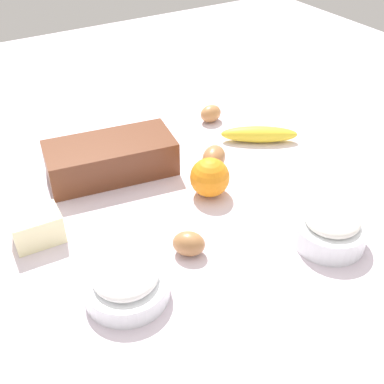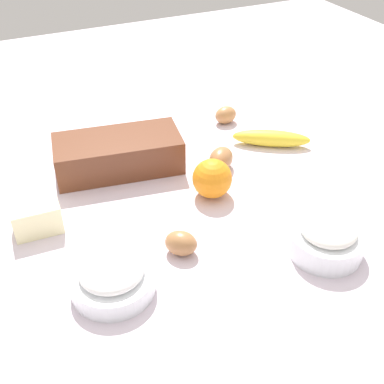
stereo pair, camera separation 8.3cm
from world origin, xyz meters
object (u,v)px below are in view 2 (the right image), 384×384
at_px(egg_near_butter, 181,243).
at_px(banana, 271,138).
at_px(sugar_bowl, 112,277).
at_px(butter_block, 37,217).
at_px(flour_bowl, 327,238).
at_px(loaf_pan, 118,153).
at_px(egg_loose, 226,115).
at_px(orange_fruit, 212,179).
at_px(egg_beside_bowl, 221,159).

bearing_deg(egg_near_butter, banana, 35.69).
xyz_separation_m(sugar_bowl, butter_block, (-0.09, 0.21, 0.00)).
bearing_deg(sugar_bowl, banana, 30.27).
bearing_deg(sugar_bowl, egg_near_butter, 13.61).
distance_m(flour_bowl, sugar_bowl, 0.39).
relative_size(loaf_pan, banana, 1.56).
height_order(loaf_pan, sugar_bowl, loaf_pan).
height_order(sugar_bowl, butter_block, sugar_bowl).
distance_m(butter_block, egg_loose, 0.58).
relative_size(sugar_bowl, egg_near_butter, 2.37).
xyz_separation_m(banana, egg_near_butter, (-0.35, -0.25, 0.00)).
xyz_separation_m(loaf_pan, banana, (0.37, -0.06, -0.02)).
distance_m(flour_bowl, butter_block, 0.55).
bearing_deg(loaf_pan, flour_bowl, -49.47).
relative_size(sugar_bowl, egg_loose, 2.39).
bearing_deg(butter_block, banana, 7.66).
xyz_separation_m(banana, egg_loose, (-0.05, 0.15, 0.00)).
relative_size(banana, egg_loose, 3.18).
relative_size(orange_fruit, egg_beside_bowl, 1.16).
relative_size(orange_fruit, egg_near_butter, 1.39).
distance_m(orange_fruit, egg_loose, 0.32).
relative_size(butter_block, egg_loose, 1.50).
bearing_deg(loaf_pan, egg_beside_bowl, -15.78).
height_order(loaf_pan, egg_loose, loaf_pan).
bearing_deg(egg_loose, egg_near_butter, -127.23).
bearing_deg(egg_beside_bowl, sugar_bowl, -143.26).
bearing_deg(butter_block, egg_near_butter, -38.14).
height_order(flour_bowl, banana, flour_bowl).
bearing_deg(egg_loose, flour_bowl, -97.48).
xyz_separation_m(orange_fruit, egg_near_butter, (-0.13, -0.13, -0.02)).
relative_size(orange_fruit, egg_loose, 1.40).
bearing_deg(butter_block, sugar_bowl, -67.89).
bearing_deg(sugar_bowl, orange_fruit, 31.91).
height_order(butter_block, egg_beside_bowl, butter_block).
relative_size(sugar_bowl, butter_block, 1.59).
bearing_deg(sugar_bowl, loaf_pan, 70.43).
distance_m(loaf_pan, flour_bowl, 0.49).
height_order(egg_near_butter, egg_loose, same).
xyz_separation_m(butter_block, egg_loose, (0.53, 0.23, -0.01)).
bearing_deg(orange_fruit, butter_block, 173.26).
height_order(loaf_pan, orange_fruit, orange_fruit).
xyz_separation_m(sugar_bowl, banana, (0.49, 0.29, -0.01)).
height_order(loaf_pan, butter_block, loaf_pan).
bearing_deg(butter_block, egg_beside_bowl, 5.28).
relative_size(egg_near_butter, egg_loose, 1.01).
distance_m(egg_beside_bowl, egg_loose, 0.22).
bearing_deg(flour_bowl, butter_block, 148.46).
bearing_deg(egg_near_butter, orange_fruit, 45.79).
relative_size(banana, orange_fruit, 2.27).
bearing_deg(butter_block, loaf_pan, 33.26).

